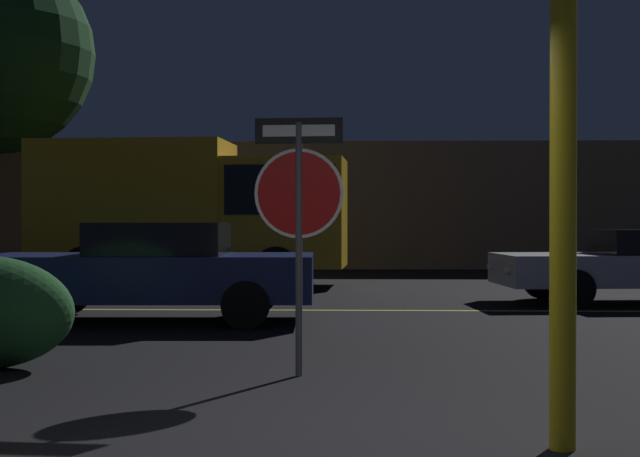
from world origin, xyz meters
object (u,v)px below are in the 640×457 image
object	(u,v)px
passing_car_2	(152,271)
delivery_truck	(196,206)
yellow_pole_right	(563,180)
stop_sign	(299,195)

from	to	relation	value
passing_car_2	delivery_truck	bearing A→B (deg)	2.96
yellow_pole_right	passing_car_2	size ratio (longest dim) A/B	0.71
passing_car_2	stop_sign	bearing A→B (deg)	-153.54
stop_sign	yellow_pole_right	bearing A→B (deg)	-50.91
yellow_pole_right	delivery_truck	size ratio (longest dim) A/B	0.49
stop_sign	delivery_truck	distance (m)	10.94
yellow_pole_right	passing_car_2	distance (m)	7.61
passing_car_2	delivery_truck	world-z (taller)	delivery_truck
delivery_truck	yellow_pole_right	bearing A→B (deg)	21.82
passing_car_2	delivery_truck	xyz separation A→B (m)	(-0.54, 6.52, 0.96)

